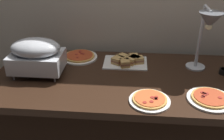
# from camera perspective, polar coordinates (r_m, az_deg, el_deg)

# --- Properties ---
(buffet_table) EXTENTS (1.90, 0.84, 0.76)m
(buffet_table) POSITION_cam_1_polar(r_m,az_deg,el_deg) (2.02, 3.50, -10.86)
(buffet_table) COLOR black
(buffet_table) RESTS_ON ground_plane
(chafing_dish) EXTENTS (0.36, 0.24, 0.26)m
(chafing_dish) POSITION_cam_1_polar(r_m,az_deg,el_deg) (1.85, -16.29, 3.24)
(chafing_dish) COLOR #B7BABF
(chafing_dish) RESTS_ON buffet_table
(heat_lamp) EXTENTS (0.15, 0.30, 0.47)m
(heat_lamp) POSITION_cam_1_polar(r_m,az_deg,el_deg) (1.78, 20.25, 8.99)
(heat_lamp) COLOR #B7BABF
(heat_lamp) RESTS_ON buffet_table
(pizza_plate_front) EXTENTS (0.28, 0.28, 0.03)m
(pizza_plate_front) POSITION_cam_1_polar(r_m,az_deg,el_deg) (2.09, -7.11, 2.96)
(pizza_plate_front) COLOR white
(pizza_plate_front) RESTS_ON buffet_table
(pizza_plate_center) EXTENTS (0.25, 0.25, 0.03)m
(pizza_plate_center) POSITION_cam_1_polar(r_m,az_deg,el_deg) (1.56, 8.28, -6.53)
(pizza_plate_center) COLOR white
(pizza_plate_center) RESTS_ON buffet_table
(pizza_plate_raised_stand) EXTENTS (0.27, 0.27, 0.03)m
(pizza_plate_raised_stand) POSITION_cam_1_polar(r_m,az_deg,el_deg) (1.66, 20.76, -5.88)
(pizza_plate_raised_stand) COLOR white
(pizza_plate_raised_stand) RESTS_ON buffet_table
(sandwich_platter) EXTENTS (0.33, 0.23, 0.06)m
(sandwich_platter) POSITION_cam_1_polar(r_m,az_deg,el_deg) (1.97, 3.42, 2.05)
(sandwich_platter) COLOR white
(sandwich_platter) RESTS_ON buffet_table
(sauce_cup_near) EXTENTS (0.07, 0.07, 0.04)m
(sauce_cup_near) POSITION_cam_1_polar(r_m,az_deg,el_deg) (1.99, 23.41, -0.25)
(sauce_cup_near) COLOR black
(sauce_cup_near) RESTS_ON buffet_table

